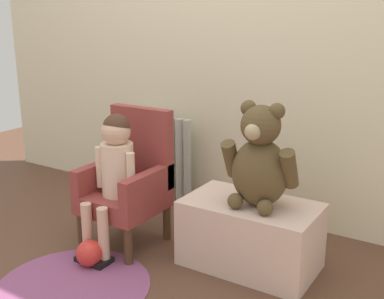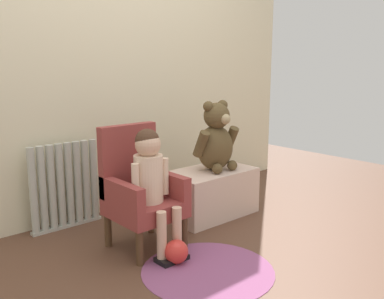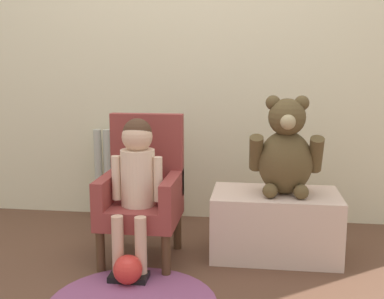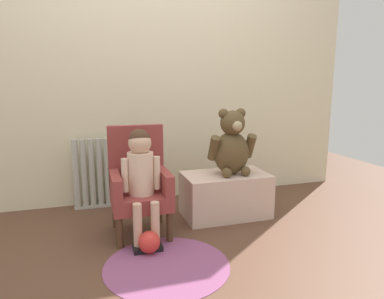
{
  "view_description": "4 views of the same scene",
  "coord_description": "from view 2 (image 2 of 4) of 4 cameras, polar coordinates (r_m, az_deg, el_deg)",
  "views": [
    {
      "loc": [
        1.42,
        -1.47,
        1.23
      ],
      "look_at": [
        0.23,
        0.42,
        0.6
      ],
      "focal_mm": 45.0,
      "sensor_mm": 36.0,
      "label": 1
    },
    {
      "loc": [
        -1.59,
        -1.62,
        1.11
      ],
      "look_at": [
        0.2,
        0.4,
        0.55
      ],
      "focal_mm": 40.0,
      "sensor_mm": 36.0,
      "label": 2
    },
    {
      "loc": [
        0.39,
        -1.91,
        1.0
      ],
      "look_at": [
        0.08,
        0.4,
        0.58
      ],
      "focal_mm": 45.0,
      "sensor_mm": 36.0,
      "label": 3
    },
    {
      "loc": [
        -0.5,
        -1.84,
        1.02
      ],
      "look_at": [
        0.19,
        0.41,
        0.57
      ],
      "focal_mm": 32.0,
      "sensor_mm": 36.0,
      "label": 4
    }
  ],
  "objects": [
    {
      "name": "child_armchair",
      "position": [
        2.61,
        -6.95,
        -5.44
      ],
      "size": [
        0.39,
        0.4,
        0.74
      ],
      "color": "brown",
      "rests_on": "ground_plane"
    },
    {
      "name": "floor_rug",
      "position": [
        2.41,
        2.12,
        -15.79
      ],
      "size": [
        0.72,
        0.72,
        0.01
      ],
      "primitive_type": "cylinder",
      "color": "#884771",
      "rests_on": "ground_plane"
    },
    {
      "name": "low_bench",
      "position": [
        3.15,
        2.44,
        -5.78
      ],
      "size": [
        0.65,
        0.38,
        0.34
      ],
      "primitive_type": "cube",
      "color": "beige",
      "rests_on": "ground_plane"
    },
    {
      "name": "child_figure",
      "position": [
        2.48,
        -5.5,
        -3.14
      ],
      "size": [
        0.25,
        0.35,
        0.74
      ],
      "color": "beige",
      "rests_on": "ground_plane"
    },
    {
      "name": "large_teddy_bear",
      "position": [
        3.07,
        3.2,
        1.29
      ],
      "size": [
        0.37,
        0.26,
        0.5
      ],
      "color": "brown",
      "rests_on": "low_bench"
    },
    {
      "name": "toy_ball",
      "position": [
        2.46,
        -2.1,
        -13.45
      ],
      "size": [
        0.14,
        0.14,
        0.14
      ],
      "primitive_type": "sphere",
      "color": "red",
      "rests_on": "ground_plane"
    },
    {
      "name": "radiator",
      "position": [
        3.01,
        -16.57,
        -4.7
      ],
      "size": [
        0.5,
        0.05,
        0.58
      ],
      "color": "#B5B8AA",
      "rests_on": "ground_plane"
    },
    {
      "name": "back_wall",
      "position": [
        3.19,
        -11.95,
        13.0
      ],
      "size": [
        3.8,
        0.05,
        2.4
      ],
      "primitive_type": "cube",
      "color": "beige",
      "rests_on": "ground_plane"
    },
    {
      "name": "ground_plane",
      "position": [
        2.53,
        2.66,
        -14.44
      ],
      "size": [
        6.0,
        6.0,
        0.0
      ],
      "primitive_type": "plane",
      "color": "brown"
    }
  ]
}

